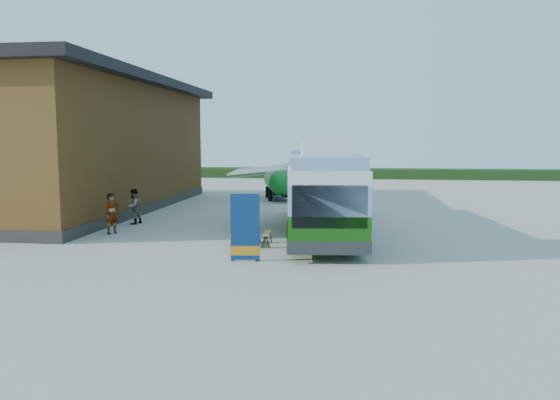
# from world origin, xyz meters

# --- Properties ---
(ground) EXTENTS (100.00, 100.00, 0.00)m
(ground) POSITION_xyz_m (0.00, 0.00, 0.00)
(ground) COLOR #BCB7AD
(ground) RESTS_ON ground
(barn) EXTENTS (9.60, 21.20, 7.50)m
(barn) POSITION_xyz_m (-10.50, 10.00, 3.59)
(barn) COLOR brown
(barn) RESTS_ON ground
(hedge) EXTENTS (40.00, 3.00, 1.00)m
(hedge) POSITION_xyz_m (8.00, 38.00, 0.50)
(hedge) COLOR #264419
(hedge) RESTS_ON ground
(bus) EXTENTS (4.05, 13.10, 3.96)m
(bus) POSITION_xyz_m (3.19, 4.11, 1.89)
(bus) COLOR #1F6010
(bus) RESTS_ON ground
(awning) EXTENTS (3.00, 4.38, 0.52)m
(awning) POSITION_xyz_m (0.69, 4.54, 2.89)
(awning) COLOR white
(awning) RESTS_ON ground
(banner) EXTENTS (0.98, 0.25, 2.25)m
(banner) POSITION_xyz_m (1.08, -2.04, 0.92)
(banner) COLOR navy
(banner) RESTS_ON ground
(picnic_table) EXTENTS (1.53, 1.38, 0.83)m
(picnic_table) POSITION_xyz_m (0.79, 0.69, 0.62)
(picnic_table) COLOR tan
(picnic_table) RESTS_ON ground
(person_a) EXTENTS (0.69, 0.76, 1.74)m
(person_a) POSITION_xyz_m (-5.56, 2.48, 0.87)
(person_a) COLOR #999999
(person_a) RESTS_ON ground
(person_b) EXTENTS (0.87, 0.98, 1.68)m
(person_b) POSITION_xyz_m (-5.70, 5.18, 0.84)
(person_b) COLOR #999999
(person_b) RESTS_ON ground
(slurry_tanker) EXTENTS (2.59, 5.71, 2.15)m
(slurry_tanker) POSITION_xyz_m (-0.30, 17.01, 1.24)
(slurry_tanker) COLOR #178226
(slurry_tanker) RESTS_ON ground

